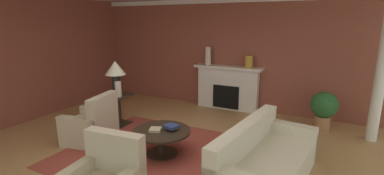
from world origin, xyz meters
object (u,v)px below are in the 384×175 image
at_px(armchair_near_window, 92,127).
at_px(potted_plant, 324,107).
at_px(coffee_table, 162,136).
at_px(side_table, 118,108).
at_px(vase_mantel_left, 208,56).
at_px(vase_on_side_table, 118,89).
at_px(sofa, 265,164).
at_px(vase_mantel_right, 249,62).
at_px(table_lamp, 115,71).
at_px(fireplace, 227,89).

relative_size(armchair_near_window, potted_plant, 1.14).
bearing_deg(coffee_table, side_table, 154.58).
height_order(vase_mantel_left, vase_on_side_table, vase_mantel_left).
relative_size(sofa, vase_mantel_right, 7.04).
xyz_separation_m(table_lamp, vase_mantel_right, (2.35, 2.17, 0.08)).
bearing_deg(potted_plant, armchair_near_window, -146.15).
bearing_deg(vase_mantel_left, potted_plant, -8.71).
distance_m(table_lamp, vase_mantel_left, 2.51).
distance_m(side_table, vase_on_side_table, 0.51).
height_order(sofa, armchair_near_window, armchair_near_window).
relative_size(fireplace, vase_mantel_right, 5.74).
relative_size(sofa, coffee_table, 2.21).
distance_m(armchair_near_window, potted_plant, 4.78).
bearing_deg(sofa, armchair_near_window, -179.02).
bearing_deg(vase_mantel_left, vase_on_side_table, -115.74).
distance_m(vase_on_side_table, vase_mantel_right, 3.20).
height_order(armchair_near_window, side_table, armchair_near_window).
height_order(fireplace, vase_mantel_right, vase_mantel_right).
distance_m(armchair_near_window, vase_on_side_table, 0.99).
height_order(fireplace, side_table, fireplace).
relative_size(armchair_near_window, coffee_table, 0.95).
xyz_separation_m(fireplace, potted_plant, (2.32, -0.49, -0.05)).
relative_size(fireplace, potted_plant, 2.16).
height_order(table_lamp, vase_mantel_right, vase_mantel_right).
xyz_separation_m(sofa, side_table, (-3.44, 0.88, 0.10)).
height_order(fireplace, coffee_table, fireplace).
distance_m(side_table, potted_plant, 4.47).
relative_size(sofa, armchair_near_window, 2.32).
height_order(sofa, vase_on_side_table, vase_on_side_table).
bearing_deg(coffee_table, vase_mantel_right, 76.62).
bearing_deg(vase_mantel_left, side_table, -120.03).
distance_m(sofa, vase_mantel_right, 3.38).
relative_size(vase_mantel_left, vase_on_side_table, 1.42).
distance_m(coffee_table, vase_mantel_right, 3.18).
xyz_separation_m(coffee_table, table_lamp, (-1.65, 0.78, 0.89)).
bearing_deg(vase_on_side_table, armchair_near_window, -89.29).
height_order(coffee_table, vase_mantel_left, vase_mantel_left).
bearing_deg(sofa, side_table, 165.69).
bearing_deg(vase_on_side_table, coffee_table, -23.88).
distance_m(sofa, armchair_near_window, 3.28).
relative_size(armchair_near_window, vase_mantel_left, 2.00).
bearing_deg(vase_mantel_right, vase_on_side_table, -133.93).
bearing_deg(coffee_table, potted_plant, 45.42).
relative_size(coffee_table, vase_mantel_right, 3.19).
xyz_separation_m(side_table, vase_on_side_table, (0.15, -0.12, 0.47)).
bearing_deg(sofa, table_lamp, 165.69).
bearing_deg(potted_plant, fireplace, 168.10).
height_order(sofa, side_table, sofa).
distance_m(vase_mantel_left, potted_plant, 3.04).
xyz_separation_m(vase_mantel_right, potted_plant, (1.77, -0.44, -0.81)).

